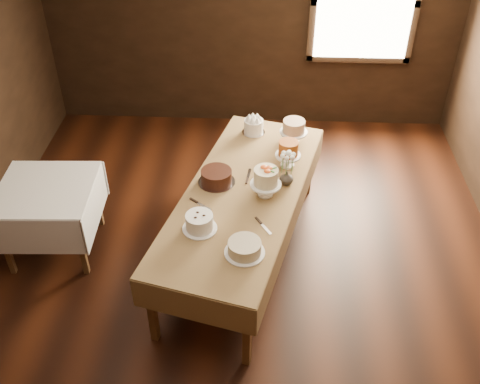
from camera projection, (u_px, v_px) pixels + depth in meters
name	position (u px, v px, depth m)	size (l,w,h in m)	color
floor	(239.00, 287.00, 5.07)	(5.00, 6.00, 0.01)	black
wall_back	(252.00, 17.00, 6.57)	(5.00, 0.02, 2.80)	black
window	(366.00, 3.00, 6.34)	(1.10, 0.05, 1.30)	#FFEABF
display_table	(243.00, 197.00, 4.97)	(1.57, 2.66, 0.77)	#50351D
side_table	(46.00, 195.00, 5.10)	(0.91, 0.91, 0.73)	#50351D
cake_meringue	(254.00, 127.00, 5.66)	(0.24, 0.24, 0.15)	silver
cake_speckled	(294.00, 132.00, 5.52)	(0.28, 0.28, 0.24)	white
cake_caramel	(288.00, 155.00, 5.17)	(0.25, 0.25, 0.28)	white
cake_chocolate	(216.00, 177.00, 5.00)	(0.39, 0.39, 0.13)	silver
cake_flowers	(266.00, 183.00, 4.83)	(0.28, 0.28, 0.28)	white
cake_swirl	(199.00, 223.00, 4.50)	(0.32, 0.32, 0.14)	white
cake_cream	(245.00, 248.00, 4.29)	(0.35, 0.35, 0.11)	white
cake_server_b	(266.00, 229.00, 4.54)	(0.24, 0.03, 0.01)	silver
cake_server_c	(249.00, 173.00, 5.14)	(0.24, 0.03, 0.01)	silver
cake_server_d	(279.00, 178.00, 5.09)	(0.24, 0.03, 0.01)	silver
cake_server_e	(204.00, 206.00, 4.77)	(0.24, 0.03, 0.01)	silver
flower_vase	(286.00, 178.00, 4.99)	(0.12, 0.12, 0.13)	#2D2823
flower_bouquet	(288.00, 161.00, 4.87)	(0.14, 0.14, 0.20)	white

